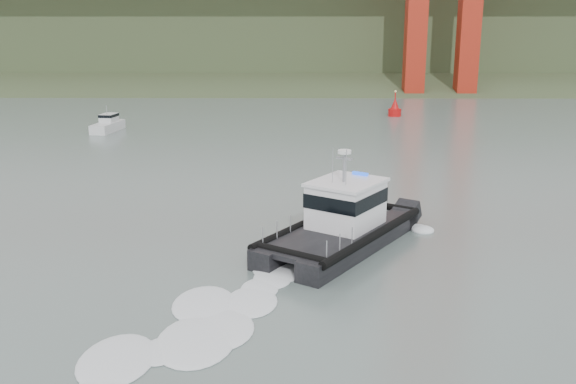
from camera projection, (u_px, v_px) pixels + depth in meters
name	position (u px, v px, depth m)	size (l,w,h in m)	color
ground	(301.00, 292.00, 27.02)	(400.00, 400.00, 0.00)	slate
headlands	(296.00, 40.00, 146.50)	(500.00, 105.36, 27.12)	#3B512E
patrol_boat	(343.00, 221.00, 32.35)	(9.01, 10.89, 5.11)	black
motorboat	(108.00, 124.00, 66.69)	(2.48, 5.31, 2.81)	silver
nav_buoy	(395.00, 109.00, 77.33)	(1.58, 1.58, 3.29)	#B30C0C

